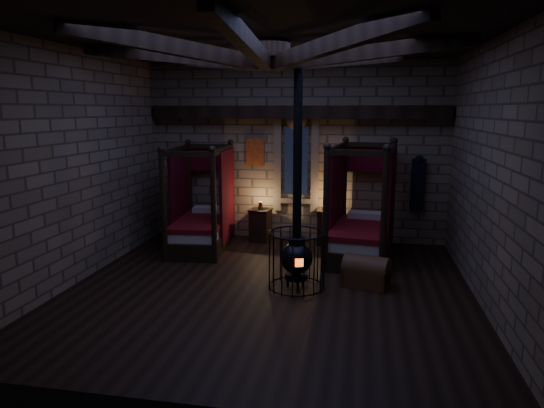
% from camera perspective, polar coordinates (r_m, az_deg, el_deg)
% --- Properties ---
extents(room, '(7.02, 7.02, 4.29)m').
position_cam_1_polar(room, '(8.21, -0.30, 15.50)').
color(room, black).
rests_on(room, ground).
extents(bed_left, '(1.35, 2.29, 2.29)m').
position_cam_1_polar(bed_left, '(11.17, -8.23, -2.22)').
color(bed_left, black).
rests_on(bed_left, ground).
extents(bed_right, '(1.47, 2.41, 2.39)m').
position_cam_1_polar(bed_right, '(10.46, 10.45, -3.06)').
color(bed_right, black).
rests_on(bed_right, ground).
extents(trunk_left, '(0.78, 0.59, 0.51)m').
position_cam_1_polar(trunk_left, '(10.51, -9.07, -5.00)').
color(trunk_left, '#56351B').
rests_on(trunk_left, ground).
extents(trunk_right, '(0.90, 0.71, 0.58)m').
position_cam_1_polar(trunk_right, '(8.88, 11.04, -7.89)').
color(trunk_right, '#56351B').
rests_on(trunk_right, ground).
extents(nightstand_left, '(0.55, 0.54, 0.96)m').
position_cam_1_polar(nightstand_left, '(11.60, -1.35, -2.44)').
color(nightstand_left, black).
rests_on(nightstand_left, ground).
extents(nightstand_right, '(0.53, 0.51, 0.90)m').
position_cam_1_polar(nightstand_right, '(11.40, 6.55, -2.66)').
color(nightstand_right, black).
rests_on(nightstand_right, ground).
extents(stove, '(1.00, 1.00, 4.05)m').
position_cam_1_polar(stove, '(8.52, 2.91, -5.94)').
color(stove, black).
rests_on(stove, ground).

